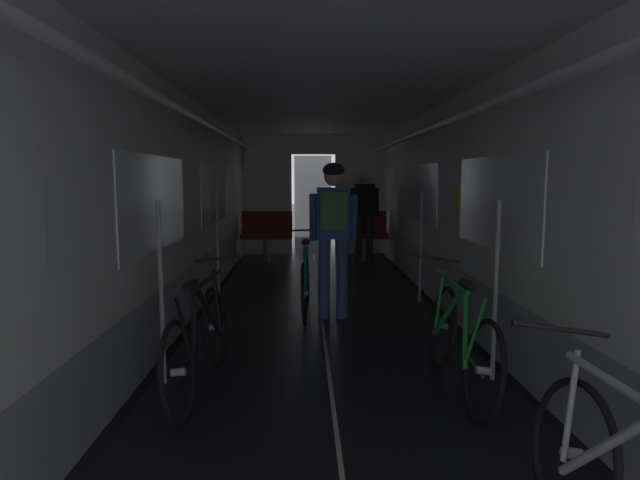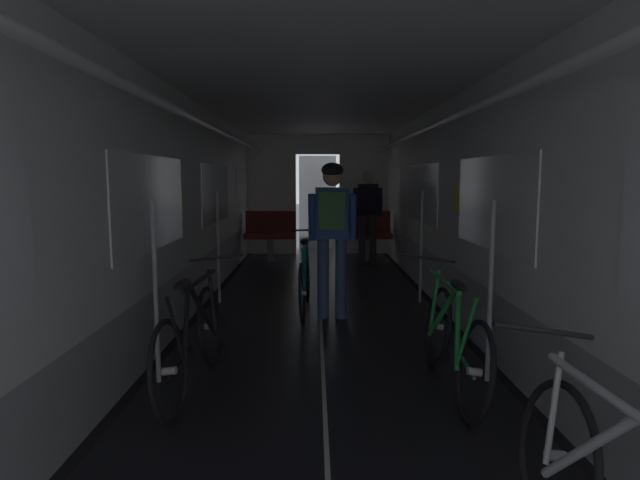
{
  "view_description": "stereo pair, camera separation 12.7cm",
  "coord_description": "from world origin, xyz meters",
  "px_view_note": "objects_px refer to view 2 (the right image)",
  "views": [
    {
      "loc": [
        -0.2,
        -1.79,
        1.56
      ],
      "look_at": [
        0.0,
        4.6,
        0.8
      ],
      "focal_mm": 29.38,
      "sensor_mm": 36.0,
      "label": 1
    },
    {
      "loc": [
        -0.07,
        -1.79,
        1.56
      ],
      "look_at": [
        0.0,
        4.6,
        0.8
      ],
      "focal_mm": 29.38,
      "sensor_mm": 36.0,
      "label": 2
    }
  ],
  "objects_px": {
    "person_standing_near_bench": "(368,211)",
    "bicycle_green": "(453,340)",
    "bicycle_teal_in_aisle": "(305,280)",
    "bench_seat_far_left": "(270,231)",
    "person_cyclist_aisle": "(332,223)",
    "bicycle_black": "(193,340)",
    "bench_seat_far_right": "(365,231)"
  },
  "relations": [
    {
      "from": "bench_seat_far_left",
      "to": "person_standing_near_bench",
      "type": "bearing_deg",
      "value": -11.79
    },
    {
      "from": "bench_seat_far_right",
      "to": "person_standing_near_bench",
      "type": "distance_m",
      "value": 0.55
    },
    {
      "from": "bench_seat_far_left",
      "to": "bicycle_teal_in_aisle",
      "type": "distance_m",
      "value": 3.95
    },
    {
      "from": "bench_seat_far_left",
      "to": "bicycle_green",
      "type": "height_order",
      "value": "bicycle_green"
    },
    {
      "from": "bicycle_green",
      "to": "person_cyclist_aisle",
      "type": "xyz_separation_m",
      "value": [
        -0.82,
        2.0,
        0.69
      ]
    },
    {
      "from": "bicycle_black",
      "to": "bicycle_green",
      "type": "relative_size",
      "value": 1.0
    },
    {
      "from": "bench_seat_far_left",
      "to": "bicycle_teal_in_aisle",
      "type": "relative_size",
      "value": 0.58
    },
    {
      "from": "bench_seat_far_left",
      "to": "person_standing_near_bench",
      "type": "xyz_separation_m",
      "value": [
        1.8,
        -0.38,
        0.41
      ]
    },
    {
      "from": "bicycle_teal_in_aisle",
      "to": "person_standing_near_bench",
      "type": "xyz_separation_m",
      "value": [
        1.08,
        3.51,
        0.59
      ]
    },
    {
      "from": "bicycle_teal_in_aisle",
      "to": "person_cyclist_aisle",
      "type": "bearing_deg",
      "value": -40.83
    },
    {
      "from": "bench_seat_far_left",
      "to": "person_standing_near_bench",
      "type": "distance_m",
      "value": 1.89
    },
    {
      "from": "bicycle_black",
      "to": "bicycle_green",
      "type": "distance_m",
      "value": 1.91
    },
    {
      "from": "bench_seat_far_right",
      "to": "bicycle_teal_in_aisle",
      "type": "height_order",
      "value": "bench_seat_far_right"
    },
    {
      "from": "bicycle_teal_in_aisle",
      "to": "person_standing_near_bench",
      "type": "height_order",
      "value": "person_standing_near_bench"
    },
    {
      "from": "bicycle_teal_in_aisle",
      "to": "bicycle_green",
      "type": "bearing_deg",
      "value": -63.55
    },
    {
      "from": "person_standing_near_bench",
      "to": "bicycle_green",
      "type": "bearing_deg",
      "value": -89.52
    },
    {
      "from": "bicycle_black",
      "to": "bicycle_teal_in_aisle",
      "type": "relative_size",
      "value": 1.0
    },
    {
      "from": "bench_seat_far_left",
      "to": "bicycle_black",
      "type": "height_order",
      "value": "bench_seat_far_left"
    },
    {
      "from": "bicycle_black",
      "to": "person_standing_near_bench",
      "type": "xyz_separation_m",
      "value": [
        1.86,
        5.75,
        0.59
      ]
    },
    {
      "from": "bench_seat_far_right",
      "to": "bicycle_green",
      "type": "bearing_deg",
      "value": -89.53
    },
    {
      "from": "person_cyclist_aisle",
      "to": "person_standing_near_bench",
      "type": "distance_m",
      "value": 3.85
    },
    {
      "from": "bench_seat_far_right",
      "to": "bicycle_teal_in_aisle",
      "type": "distance_m",
      "value": 4.03
    },
    {
      "from": "person_cyclist_aisle",
      "to": "bicycle_green",
      "type": "bearing_deg",
      "value": -67.69
    },
    {
      "from": "bicycle_green",
      "to": "bicycle_teal_in_aisle",
      "type": "xyz_separation_m",
      "value": [
        -1.13,
        2.27,
        0.0
      ]
    },
    {
      "from": "bicycle_black",
      "to": "person_standing_near_bench",
      "type": "bearing_deg",
      "value": 72.04
    },
    {
      "from": "bicycle_teal_in_aisle",
      "to": "bicycle_black",
      "type": "bearing_deg",
      "value": -109.25
    },
    {
      "from": "bench_seat_far_left",
      "to": "person_cyclist_aisle",
      "type": "relative_size",
      "value": 0.57
    },
    {
      "from": "bicycle_green",
      "to": "person_standing_near_bench",
      "type": "distance_m",
      "value": 5.81
    },
    {
      "from": "bench_seat_far_left",
      "to": "person_cyclist_aisle",
      "type": "bearing_deg",
      "value": -76.07
    },
    {
      "from": "person_standing_near_bench",
      "to": "bench_seat_far_right",
      "type": "bearing_deg",
      "value": 90.41
    },
    {
      "from": "bicycle_teal_in_aisle",
      "to": "person_standing_near_bench",
      "type": "relative_size",
      "value": 1.0
    },
    {
      "from": "bench_seat_far_left",
      "to": "bench_seat_far_right",
      "type": "xyz_separation_m",
      "value": [
        1.8,
        0.0,
        0.0
      ]
    }
  ]
}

